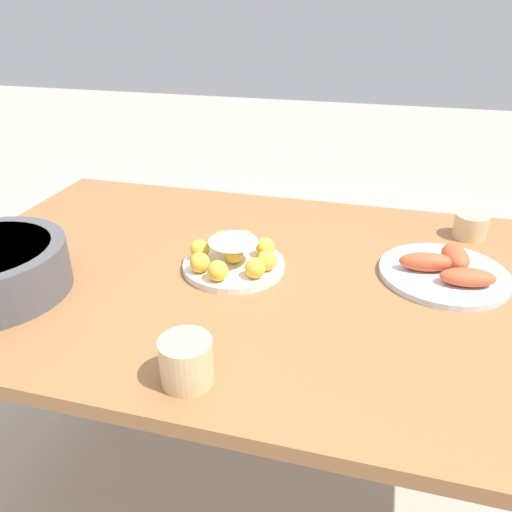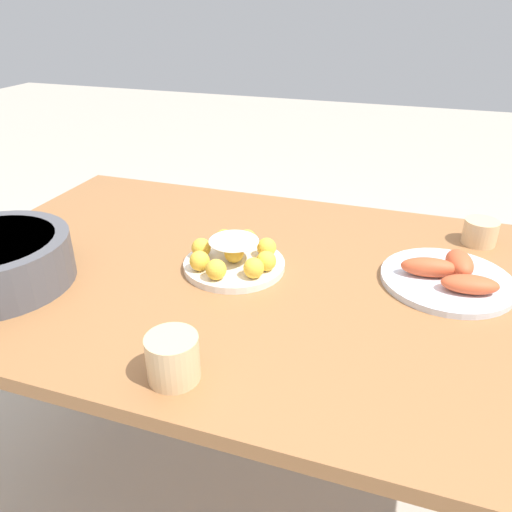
% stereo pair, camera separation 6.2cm
% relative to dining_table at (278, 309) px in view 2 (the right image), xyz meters
% --- Properties ---
extents(ground_plane, '(12.00, 12.00, 0.00)m').
position_rel_dining_table_xyz_m(ground_plane, '(0.00, 0.00, -0.67)').
color(ground_plane, '#B2A899').
extents(dining_table, '(1.55, 0.92, 0.76)m').
position_rel_dining_table_xyz_m(dining_table, '(0.00, 0.00, 0.00)').
color(dining_table, '#936038').
rests_on(dining_table, ground_plane).
extents(cake_plate, '(0.23, 0.23, 0.08)m').
position_rel_dining_table_xyz_m(cake_plate, '(0.10, 0.00, 0.12)').
color(cake_plate, silver).
rests_on(cake_plate, dining_table).
extents(seafood_platter, '(0.28, 0.28, 0.06)m').
position_rel_dining_table_xyz_m(seafood_platter, '(-0.35, -0.08, 0.11)').
color(seafood_platter, silver).
rests_on(seafood_platter, dining_table).
extents(cup_near, '(0.08, 0.08, 0.06)m').
position_rel_dining_table_xyz_m(cup_near, '(-0.42, -0.31, 0.12)').
color(cup_near, '#DBB27F').
rests_on(cup_near, dining_table).
extents(cup_far, '(0.09, 0.09, 0.08)m').
position_rel_dining_table_xyz_m(cup_far, '(0.07, 0.37, 0.13)').
color(cup_far, '#DBB27F').
rests_on(cup_far, dining_table).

